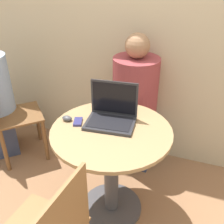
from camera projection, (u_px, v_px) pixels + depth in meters
name	position (u px, v px, depth m)	size (l,w,h in m)	color
ground_plane	(111.00, 207.00, 2.05)	(12.00, 12.00, 0.00)	#9E704C
back_wall	(147.00, 15.00, 2.06)	(7.00, 0.05, 2.60)	beige
round_table	(111.00, 156.00, 1.79)	(0.79, 0.79, 0.73)	#4C4C51
laptop	(112.00, 114.00, 1.74)	(0.34, 0.26, 0.26)	#2D2D33
cell_phone	(78.00, 122.00, 1.75)	(0.08, 0.11, 0.02)	navy
computer_mouse	(67.00, 119.00, 1.77)	(0.07, 0.05, 0.04)	#4C4C51
person_seated	(137.00, 111.00, 2.35)	(0.39, 0.60, 1.21)	#3D4766
chair_background	(11.00, 117.00, 2.38)	(0.57, 0.57, 0.83)	brown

